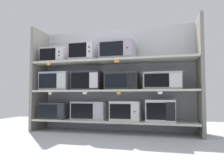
{
  "coord_description": "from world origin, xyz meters",
  "views": [
    {
      "loc": [
        0.89,
        -3.39,
        0.58
      ],
      "look_at": [
        0.0,
        0.0,
        0.79
      ],
      "focal_mm": 33.98,
      "sensor_mm": 36.0,
      "label": 1
    }
  ],
  "objects": [
    {
      "name": "price_tag_4",
      "position": [
        -1.03,
        -0.26,
        1.13
      ],
      "size": [
        0.06,
        0.0,
        0.04
      ],
      "primitive_type": "cube",
      "color": "orange"
    },
    {
      "name": "microwave_6",
      "position": [
        0.18,
        -0.0,
        0.83
      ],
      "size": [
        0.52,
        0.42,
        0.28
      ],
      "color": "#2A352E",
      "rests_on": "shelf_1"
    },
    {
      "name": "price_tag_1",
      "position": [
        -0.38,
        -0.26,
        0.64
      ],
      "size": [
        0.07,
        0.0,
        0.04
      ],
      "primitive_type": "cube",
      "color": "beige"
    },
    {
      "name": "price_tag_2",
      "position": [
        0.17,
        -0.26,
        0.64
      ],
      "size": [
        0.06,
        0.0,
        0.04
      ],
      "primitive_type": "cube",
      "color": "orange"
    },
    {
      "name": "microwave_7",
      "position": [
        0.82,
        -0.0,
        0.83
      ],
      "size": [
        0.57,
        0.39,
        0.27
      ],
      "color": "#9CA2A1",
      "rests_on": "shelf_1"
    },
    {
      "name": "ground",
      "position": [
        0.0,
        -1.0,
        -0.01
      ],
      "size": [
        6.68,
        6.0,
        0.02
      ],
      "primitive_type": "cube",
      "color": "#B2B7BC"
    },
    {
      "name": "microwave_8",
      "position": [
        -1.04,
        -0.0,
        1.32
      ],
      "size": [
        0.48,
        0.35,
        0.26
      ],
      "color": "#BDB3C1",
      "rests_on": "shelf_2"
    },
    {
      "name": "microwave_9",
      "position": [
        -0.49,
        -0.0,
        1.35
      ],
      "size": [
        0.44,
        0.43,
        0.33
      ],
      "color": "#B2B0B5",
      "rests_on": "shelf_2"
    },
    {
      "name": "price_tag_3",
      "position": [
        0.78,
        -0.26,
        0.64
      ],
      "size": [
        0.07,
        0.0,
        0.04
      ],
      "primitive_type": "cube",
      "color": "white"
    },
    {
      "name": "upright_right",
      "position": [
        1.37,
        0.0,
        0.9
      ],
      "size": [
        0.05,
        0.5,
        1.8
      ],
      "primitive_type": "cube",
      "color": "gray",
      "rests_on": "ground"
    },
    {
      "name": "shelf_2",
      "position": [
        0.0,
        0.0,
        1.17
      ],
      "size": [
        2.68,
        0.5,
        0.03
      ],
      "primitive_type": "cube",
      "color": "beige"
    },
    {
      "name": "price_tag_0",
      "position": [
        -0.99,
        -0.26,
        0.64
      ],
      "size": [
        0.05,
        0.0,
        0.04
      ],
      "primitive_type": "cube",
      "color": "beige"
    },
    {
      "name": "shelf_1",
      "position": [
        0.0,
        0.0,
        0.68
      ],
      "size": [
        2.68,
        0.5,
        0.03
      ],
      "primitive_type": "cube",
      "color": "beige"
    },
    {
      "name": "price_tag_5",
      "position": [
        0.14,
        -0.26,
        1.13
      ],
      "size": [
        0.08,
        0.0,
        0.04
      ],
      "primitive_type": "cube",
      "color": "orange"
    },
    {
      "name": "microwave_1",
      "position": [
        -0.39,
        -0.0,
        0.35
      ],
      "size": [
        0.57,
        0.34,
        0.3
      ],
      "color": "#B6B5BF",
      "rests_on": "shelf_0"
    },
    {
      "name": "microwave_2",
      "position": [
        0.23,
        -0.0,
        0.36
      ],
      "size": [
        0.48,
        0.35,
        0.31
      ],
      "color": "silver",
      "rests_on": "shelf_0"
    },
    {
      "name": "microwave_4",
      "position": [
        -1.02,
        -0.0,
        0.85
      ],
      "size": [
        0.53,
        0.36,
        0.32
      ],
      "color": "#A2A7AE",
      "rests_on": "shelf_1"
    },
    {
      "name": "back_panel",
      "position": [
        0.0,
        0.27,
        0.9
      ],
      "size": [
        2.88,
        0.04,
        1.8
      ],
      "primitive_type": "cube",
      "color": "#9EA3A8",
      "rests_on": "ground"
    },
    {
      "name": "upright_left",
      "position": [
        -1.37,
        0.0,
        0.9
      ],
      "size": [
        0.05,
        0.5,
        1.8
      ],
      "primitive_type": "cube",
      "color": "gray",
      "rests_on": "ground"
    },
    {
      "name": "microwave_3",
      "position": [
        0.78,
        -0.0,
        0.37
      ],
      "size": [
        0.44,
        0.39,
        0.33
      ],
      "color": "silver",
      "rests_on": "shelf_0"
    },
    {
      "name": "shelf_0",
      "position": [
        0.0,
        0.0,
        0.19
      ],
      "size": [
        2.68,
        0.5,
        0.03
      ],
      "primitive_type": "cube",
      "color": "beige",
      "rests_on": "ground"
    },
    {
      "name": "microwave_10",
      "position": [
        0.1,
        -0.0,
        1.34
      ],
      "size": [
        0.54,
        0.44,
        0.3
      ],
      "color": "#A29BAA",
      "rests_on": "shelf_2"
    },
    {
      "name": "microwave_5",
      "position": [
        -0.42,
        -0.0,
        0.85
      ],
      "size": [
        0.49,
        0.41,
        0.31
      ],
      "color": "#322E35",
      "rests_on": "shelf_1"
    },
    {
      "name": "microwave_0",
      "position": [
        -1.03,
        -0.0,
        0.34
      ],
      "size": [
        0.51,
        0.36,
        0.28
      ],
      "color": "#2D3237",
      "rests_on": "shelf_0"
    }
  ]
}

